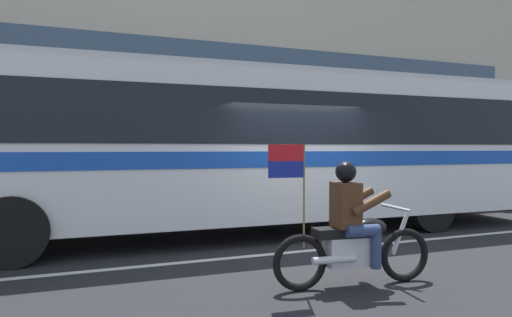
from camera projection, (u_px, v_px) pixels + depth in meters
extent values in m
plane|color=black|center=(296.00, 243.00, 8.13)|extent=(60.00, 60.00, 0.00)
cube|color=#B7B2A8|center=(216.00, 206.00, 12.88)|extent=(28.00, 3.80, 0.15)
cube|color=silver|center=(312.00, 250.00, 7.57)|extent=(26.60, 0.14, 0.01)
cube|color=#B2A893|center=(196.00, 6.00, 14.87)|extent=(28.00, 0.80, 12.84)
cube|color=#384C60|center=(200.00, 62.00, 14.50)|extent=(25.76, 0.10, 1.40)
cube|color=white|center=(248.00, 148.00, 9.03)|extent=(13.18, 2.80, 2.70)
cube|color=black|center=(248.00, 121.00, 9.02)|extent=(12.13, 2.82, 0.96)
cube|color=#194CB2|center=(248.00, 158.00, 9.03)|extent=(12.91, 2.83, 0.28)
cube|color=silver|center=(248.00, 78.00, 9.00)|extent=(12.91, 2.67, 0.16)
cylinder|color=black|center=(11.00, 232.00, 6.48)|extent=(1.04, 0.30, 1.04)
cylinder|color=black|center=(431.00, 206.00, 9.28)|extent=(1.04, 0.30, 1.04)
torus|color=black|center=(405.00, 255.00, 5.82)|extent=(0.70, 0.16, 0.69)
torus|color=black|center=(300.00, 263.00, 5.43)|extent=(0.70, 0.16, 0.69)
cube|color=silver|center=(350.00, 251.00, 5.61)|extent=(0.66, 0.34, 0.36)
ellipsoid|color=black|center=(369.00, 228.00, 5.67)|extent=(0.51, 0.33, 0.24)
cube|color=black|center=(336.00, 233.00, 5.55)|extent=(0.58, 0.31, 0.12)
cylinder|color=silver|center=(401.00, 232.00, 5.80)|extent=(0.28, 0.08, 0.58)
cylinder|color=silver|center=(395.00, 208.00, 5.77)|extent=(0.10, 0.64, 0.04)
cylinder|color=silver|center=(334.00, 260.00, 5.37)|extent=(0.56, 0.14, 0.09)
cube|color=#4C2D19|center=(346.00, 205.00, 5.57)|extent=(0.31, 0.39, 0.56)
sphere|color=black|center=(346.00, 172.00, 5.56)|extent=(0.26, 0.26, 0.26)
cylinder|color=navy|center=(349.00, 226.00, 5.79)|extent=(0.43, 0.19, 0.15)
cylinder|color=navy|center=(361.00, 244.00, 5.85)|extent=(0.13, 0.13, 0.46)
cylinder|color=navy|center=(363.00, 231.00, 5.45)|extent=(0.43, 0.19, 0.15)
cylinder|color=navy|center=(376.00, 250.00, 5.50)|extent=(0.13, 0.13, 0.46)
cylinder|color=#4C2D19|center=(355.00, 199.00, 5.83)|extent=(0.53, 0.16, 0.32)
cylinder|color=#4C2D19|center=(371.00, 203.00, 5.44)|extent=(0.53, 0.16, 0.32)
cylinder|color=olive|center=(304.00, 196.00, 5.42)|extent=(0.02, 0.02, 1.25)
cube|color=red|center=(286.00, 153.00, 5.34)|extent=(0.44, 0.06, 0.20)
cube|color=navy|center=(286.00, 169.00, 5.35)|extent=(0.44, 0.06, 0.20)
cylinder|color=#4C8C3F|center=(411.00, 189.00, 13.93)|extent=(0.22, 0.22, 0.58)
sphere|color=#4C8C3F|center=(411.00, 178.00, 13.93)|extent=(0.20, 0.20, 0.20)
cylinder|color=#4C8C3F|center=(414.00, 189.00, 13.80)|extent=(0.09, 0.10, 0.09)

